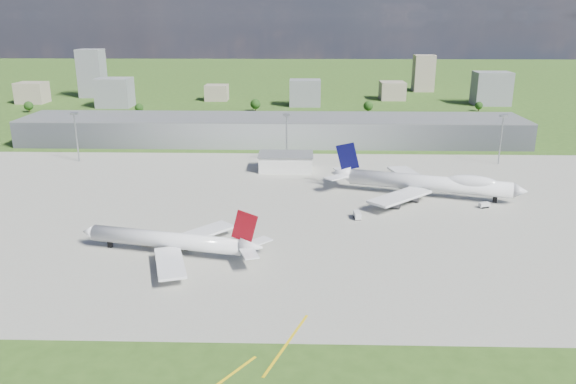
{
  "coord_description": "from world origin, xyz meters",
  "views": [
    {
      "loc": [
        18.29,
        -170.04,
        73.78
      ],
      "look_at": [
        12.82,
        35.36,
        9.0
      ],
      "focal_mm": 35.0,
      "sensor_mm": 36.0,
      "label": 1
    }
  ],
  "objects_px": {
    "van_white_near": "(357,215)",
    "van_white_far": "(484,205)",
    "airliner_blue_quad": "(428,183)",
    "airliner_red_twin": "(172,241)",
    "tug_yellow": "(152,242)"
  },
  "relations": [
    {
      "from": "airliner_blue_quad",
      "to": "van_white_far",
      "type": "xyz_separation_m",
      "value": [
        19.58,
        -14.47,
        -4.8
      ]
    },
    {
      "from": "tug_yellow",
      "to": "van_white_near",
      "type": "distance_m",
      "value": 76.5
    },
    {
      "from": "van_white_near",
      "to": "van_white_far",
      "type": "relative_size",
      "value": 1.19
    },
    {
      "from": "airliner_red_twin",
      "to": "van_white_near",
      "type": "distance_m",
      "value": 71.75
    },
    {
      "from": "airliner_blue_quad",
      "to": "tug_yellow",
      "type": "xyz_separation_m",
      "value": [
        -103.94,
        -55.89,
        -4.93
      ]
    },
    {
      "from": "airliner_red_twin",
      "to": "airliner_blue_quad",
      "type": "xyz_separation_m",
      "value": [
        95.05,
        63.48,
        1.31
      ]
    },
    {
      "from": "tug_yellow",
      "to": "airliner_blue_quad",
      "type": "bearing_deg",
      "value": 18.2
    },
    {
      "from": "airliner_blue_quad",
      "to": "van_white_far",
      "type": "distance_m",
      "value": 24.81
    },
    {
      "from": "airliner_blue_quad",
      "to": "van_white_near",
      "type": "distance_m",
      "value": 43.42
    },
    {
      "from": "airliner_blue_quad",
      "to": "van_white_near",
      "type": "xyz_separation_m",
      "value": [
        -32.57,
        -28.35,
        -4.59
      ]
    },
    {
      "from": "airliner_red_twin",
      "to": "airliner_blue_quad",
      "type": "bearing_deg",
      "value": -133.49
    },
    {
      "from": "airliner_red_twin",
      "to": "van_white_far",
      "type": "distance_m",
      "value": 124.71
    },
    {
      "from": "airliner_red_twin",
      "to": "airliner_blue_quad",
      "type": "relative_size",
      "value": 0.78
    },
    {
      "from": "tug_yellow",
      "to": "van_white_far",
      "type": "xyz_separation_m",
      "value": [
        123.52,
        41.42,
        0.13
      ]
    },
    {
      "from": "airliner_red_twin",
      "to": "van_white_near",
      "type": "relative_size",
      "value": 11.55
    }
  ]
}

